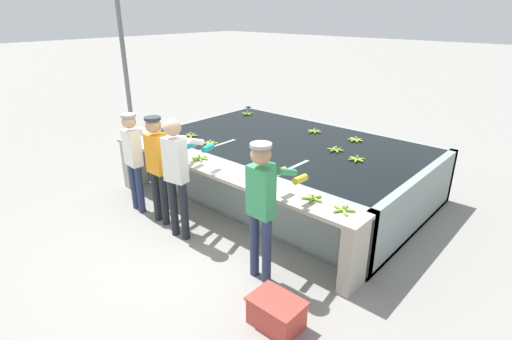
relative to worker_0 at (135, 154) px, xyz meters
name	(u,v)px	position (x,y,z in m)	size (l,w,h in m)	color
ground_plane	(209,230)	(1.33, 0.28, -0.96)	(80.00, 80.00, 0.00)	gray
wash_tank	(288,166)	(1.33, 2.20, -0.51)	(4.67, 2.95, 0.92)	gray
work_ledge	(218,185)	(1.33, 0.50, -0.31)	(4.67, 0.45, 0.92)	#A8A393
worker_0	(135,154)	(0.00, 0.00, 0.00)	(0.45, 0.73, 1.60)	navy
worker_1	(159,160)	(0.60, 0.01, 0.04)	(0.40, 0.72, 1.65)	#1E2328
worker_2	(177,168)	(1.15, -0.07, 0.09)	(0.48, 0.74, 1.74)	#1E2328
worker_3	(263,199)	(2.64, -0.02, 0.09)	(0.43, 0.73, 1.72)	navy
banana_bunch_floating_0	(314,131)	(1.34, 2.97, -0.03)	(0.28, 0.28, 0.08)	#8CB738
banana_bunch_floating_1	(357,159)	(2.65, 2.15, -0.03)	(0.28, 0.28, 0.08)	#8CB738
banana_bunch_floating_2	(210,143)	(0.42, 1.19, -0.03)	(0.28, 0.28, 0.08)	#7FAD33
banana_bunch_floating_3	(336,150)	(2.18, 2.32, -0.03)	(0.28, 0.28, 0.08)	#75A333
banana_bunch_floating_4	(191,135)	(-0.18, 1.26, -0.03)	(0.27, 0.28, 0.08)	#7FAD33
banana_bunch_floating_5	(247,114)	(-0.51, 3.11, -0.03)	(0.28, 0.27, 0.08)	#7FAD33
banana_bunch_floating_6	(356,140)	(2.16, 3.01, -0.03)	(0.28, 0.28, 0.08)	#8CB738
banana_bunch_ledge_0	(343,210)	(3.35, 0.56, -0.03)	(0.27, 0.27, 0.08)	#8CB738
banana_bunch_ledge_1	(312,198)	(2.92, 0.57, -0.03)	(0.27, 0.28, 0.08)	#75A333
banana_bunch_ledge_2	(200,158)	(0.85, 0.58, -0.03)	(0.26, 0.28, 0.08)	#7FAD33
knife_0	(140,137)	(-0.77, 0.59, -0.04)	(0.32, 0.19, 0.02)	silver
knife_1	(272,186)	(2.32, 0.53, -0.04)	(0.26, 0.28, 0.02)	silver
crate	(276,313)	(3.29, -0.55, -0.80)	(0.55, 0.39, 0.32)	#B73D33
support_post_left	(127,86)	(-2.00, 1.18, 0.64)	(0.09, 0.09, 3.20)	slate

